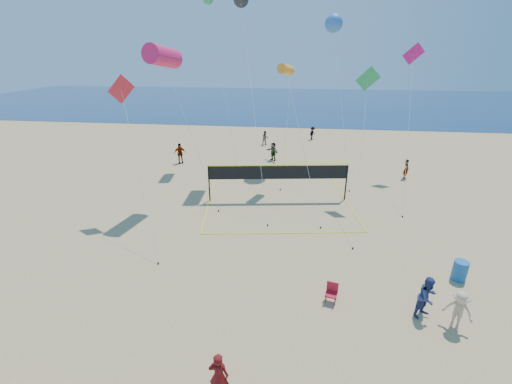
# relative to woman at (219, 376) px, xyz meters

# --- Properties ---
(ground) EXTENTS (120.00, 120.00, 0.00)m
(ground) POSITION_rel_woman_xyz_m (1.00, 1.89, -0.83)
(ground) COLOR tan
(ground) RESTS_ON ground
(ocean) EXTENTS (140.00, 50.00, 0.03)m
(ocean) POSITION_rel_woman_xyz_m (1.00, 63.89, -0.81)
(ocean) COLOR navy
(ocean) RESTS_ON ground
(woman) EXTENTS (0.61, 0.40, 1.65)m
(woman) POSITION_rel_woman_xyz_m (0.00, 0.00, 0.00)
(woman) COLOR #620D0D
(woman) RESTS_ON ground
(bystander_a) EXTENTS (1.09, 1.04, 1.77)m
(bystander_a) POSITION_rel_woman_xyz_m (7.25, 4.32, 0.06)
(bystander_a) COLOR navy
(bystander_a) RESTS_ON ground
(bystander_b) EXTENTS (1.19, 1.06, 1.60)m
(bystander_b) POSITION_rel_woman_xyz_m (8.20, 3.81, -0.03)
(bystander_b) COLOR tan
(bystander_b) RESTS_ON ground
(far_person_0) EXTENTS (1.18, 0.90, 1.86)m
(far_person_0) POSITION_rel_woman_xyz_m (-8.68, 22.17, 0.10)
(far_person_0) COLOR gray
(far_person_0) RESTS_ON ground
(far_person_1) EXTENTS (1.46, 1.47, 1.70)m
(far_person_1) POSITION_rel_woman_xyz_m (-0.25, 24.08, 0.02)
(far_person_1) COLOR gray
(far_person_1) RESTS_ON ground
(far_person_2) EXTENTS (0.43, 0.62, 1.61)m
(far_person_2) POSITION_rel_woman_xyz_m (10.81, 20.45, -0.02)
(far_person_2) COLOR gray
(far_person_2) RESTS_ON ground
(far_person_3) EXTENTS (0.90, 0.80, 1.53)m
(far_person_3) POSITION_rel_woman_xyz_m (-1.54, 29.62, -0.06)
(far_person_3) COLOR gray
(far_person_3) RESTS_ON ground
(far_person_4) EXTENTS (0.98, 1.09, 1.47)m
(far_person_4) POSITION_rel_woman_xyz_m (3.66, 32.74, -0.09)
(far_person_4) COLOR gray
(far_person_4) RESTS_ON ground
(camp_chair) EXTENTS (0.56, 0.67, 0.97)m
(camp_chair) POSITION_rel_woman_xyz_m (3.68, 4.72, -0.34)
(camp_chair) COLOR #B41424
(camp_chair) RESTS_ON ground
(trash_barrel) EXTENTS (0.66, 0.66, 0.94)m
(trash_barrel) POSITION_rel_woman_xyz_m (9.57, 6.93, -0.36)
(trash_barrel) COLOR #18589D
(trash_barrel) RESTS_ON ground
(volleyball_net) EXTENTS (10.87, 10.75, 2.57)m
(volleyball_net) POSITION_rel_woman_xyz_m (0.78, 14.84, 0.95)
(volleyball_net) COLOR black
(volleyball_net) RESTS_ON ground
(kite_0) EXTENTS (4.05, 2.89, 10.10)m
(kite_0) POSITION_rel_woman_xyz_m (-6.09, 13.68, 8.52)
(kite_0) COLOR #DF1D5A
(kite_0) RESTS_ON ground
(kite_2) EXTENTS (3.28, 7.92, 8.89)m
(kite_2) POSITION_rel_woman_xyz_m (0.95, 18.04, 7.60)
(kite_2) COLOR orange
(kite_2) RESTS_ON ground
(kite_3) EXTENTS (4.44, 5.76, 8.48)m
(kite_3) POSITION_rel_woman_xyz_m (-7.88, 11.66, 6.41)
(kite_3) COLOR red
(kite_3) RESTS_ON ground
(kite_4) EXTENTS (1.79, 7.55, 8.81)m
(kite_4) POSITION_rel_woman_xyz_m (6.11, 15.67, 6.69)
(kite_4) COLOR green
(kite_4) RESTS_ON ground
(kite_5) EXTENTS (2.46, 9.01, 10.25)m
(kite_5) POSITION_rel_woman_xyz_m (10.25, 21.42, 8.00)
(kite_5) COLOR #CC1774
(kite_5) RESTS_ON ground
(kite_7) EXTENTS (2.45, 8.67, 12.45)m
(kite_7) POSITION_rel_woman_xyz_m (4.49, 24.74, 10.89)
(kite_7) COLOR blue
(kite_7) RESTS_ON ground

